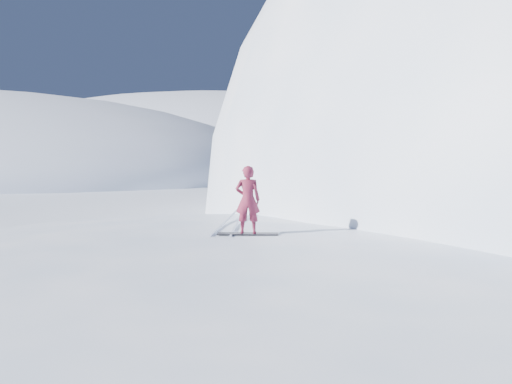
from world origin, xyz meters
TOP-DOWN VIEW (x-y plane):
  - ground at (0.00, 0.00)m, footprint 400.00×400.00m
  - near_ridge at (1.00, 3.00)m, footprint 36.00×28.00m
  - peak_shoulder at (10.00, 20.00)m, footprint 28.00×24.00m
  - far_ridge_c at (-40.00, 110.00)m, footprint 140.00×90.00m
  - wind_bumps at (-0.56, 2.12)m, footprint 16.00×14.40m
  - snowboard at (-0.30, 3.41)m, footprint 1.75×0.63m
  - snowboarder at (-0.30, 3.41)m, footprint 0.76×0.57m
  - board_tracks at (-1.45, 5.88)m, footprint 1.44×5.95m

SIDE VIEW (x-z plane):
  - ground at x=0.00m, z-range 0.00..0.00m
  - near_ridge at x=1.00m, z-range -2.40..2.40m
  - peak_shoulder at x=10.00m, z-range -9.00..9.00m
  - far_ridge_c at x=-40.00m, z-range -18.00..18.00m
  - wind_bumps at x=-0.56m, z-range -0.50..0.50m
  - snowboard at x=-0.30m, z-range 2.40..2.43m
  - board_tracks at x=-1.45m, z-range 2.40..2.44m
  - snowboarder at x=-0.30m, z-range 2.43..4.32m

